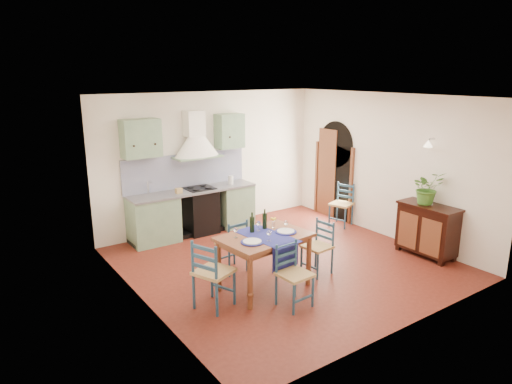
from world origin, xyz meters
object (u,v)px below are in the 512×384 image
chair_near (293,274)px  potted_plant (427,188)px  sideboard (427,228)px  dining_table (265,242)px

chair_near → potted_plant: 3.18m
sideboard → potted_plant: size_ratio=1.80×
dining_table → chair_near: dining_table is taller
sideboard → potted_plant: potted_plant is taller
chair_near → dining_table: bearing=90.7°
dining_table → sideboard: bearing=-11.3°
sideboard → chair_near: bearing=-179.2°
potted_plant → sideboard: bearing=-95.1°
sideboard → potted_plant: 0.72m
chair_near → potted_plant: potted_plant is taller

